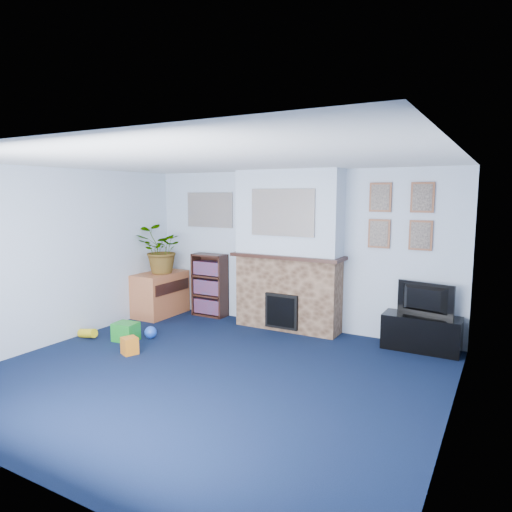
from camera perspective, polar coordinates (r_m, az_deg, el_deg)
The scene contains 26 objects.
floor at distance 5.41m, azimuth -5.64°, elevation -14.47°, with size 5.00×4.50×0.01m, color #0E1835.
ceiling at distance 5.02m, azimuth -6.00°, elevation 11.79°, with size 5.00×4.50×0.01m, color white.
wall_back at distance 7.02m, azimuth 4.76°, elevation 0.82°, with size 5.00×0.04×2.40m, color silver.
wall_front at distance 3.52m, azimuth -27.43°, elevation -6.95°, with size 5.00×0.04×2.40m, color silver.
wall_left at distance 6.82m, azimuth -23.31°, elevation 0.01°, with size 0.04×4.50×2.40m, color silver.
wall_right at distance 4.20m, azimuth 23.46°, elevation -4.46°, with size 0.04×4.50×2.40m, color silver.
chimney_breast at distance 6.84m, azimuth 4.05°, elevation 0.51°, with size 1.72×0.50×2.40m.
collage_main at distance 6.60m, azimuth 3.32°, elevation 5.45°, with size 1.00×0.03×0.68m, color gray.
collage_left at distance 7.74m, azimuth -5.80°, elevation 5.75°, with size 0.90×0.03×0.58m, color gray.
portrait_tl at distance 6.53m, azimuth 15.29°, elevation 7.10°, with size 0.30×0.03×0.40m, color brown.
portrait_tr at distance 6.41m, azimuth 20.10°, elevation 6.89°, with size 0.30×0.03×0.40m, color brown.
portrait_bl at distance 6.55m, azimuth 15.14°, elevation 2.72°, with size 0.30×0.03×0.40m, color brown.
portrait_br at distance 6.44m, azimuth 19.89°, elevation 2.44°, with size 0.30×0.03×0.40m, color brown.
tv_stand at distance 6.46m, azimuth 19.96°, elevation -9.07°, with size 0.98×0.41×0.46m, color black.
television at distance 6.37m, azimuth 20.18°, elevation -5.12°, with size 0.74×0.10×0.43m, color black.
bookshelf at distance 7.74m, azimuth -5.77°, elevation -3.79°, with size 0.58×0.28×1.05m.
sideboard at distance 7.94m, azimuth -11.87°, elevation -4.74°, with size 0.52×0.93×0.73m, color #BD673C.
potted_plant at distance 7.74m, azimuth -11.99°, elevation 0.79°, with size 0.72×0.63×0.80m, color #26661E.
mantel_clock at distance 6.80m, azimuth 3.86°, elevation 0.77°, with size 0.10×0.06×0.14m, color gold.
mantel_candle at distance 6.69m, azimuth 5.93°, elevation 0.72°, with size 0.06×0.06×0.18m, color #B2BFC6.
mantel_teddy at distance 7.02m, azimuth 0.26°, elevation 0.97°, with size 0.13×0.13×0.13m, color gray.
mantel_can at distance 6.54m, azimuth 9.33°, elevation 0.32°, with size 0.06×0.06×0.12m, color orange.
green_crate at distance 6.73m, azimuth -15.97°, elevation -8.98°, with size 0.32×0.26×0.26m, color #198C26.
toy_ball at distance 6.76m, azimuth -13.04°, elevation -9.26°, with size 0.17×0.17×0.17m, color blue.
toy_block at distance 6.19m, azimuth -15.52°, elevation -10.74°, with size 0.18×0.18×0.22m, color orange.
toy_tube at distance 7.03m, azimuth -20.30°, elevation -9.04°, with size 0.13×0.13×0.28m, color yellow.
Camera 1 is at (2.88, -4.10, 2.04)m, focal length 32.00 mm.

